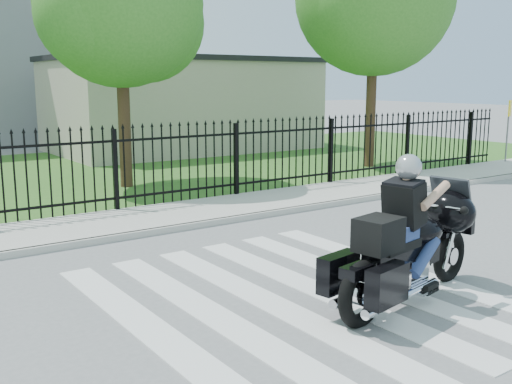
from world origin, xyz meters
TOP-DOWN VIEW (x-y plane):
  - ground at (0.00, 0.00)m, footprint 120.00×120.00m
  - crosswalk at (0.00, 0.00)m, footprint 5.00×5.50m
  - sidewalk at (0.00, 5.00)m, footprint 40.00×2.00m
  - curb at (0.00, 4.00)m, footprint 40.00×0.12m
  - grass_strip at (0.00, 12.00)m, footprint 40.00×12.00m
  - iron_fence at (0.00, 6.00)m, footprint 26.00×0.04m
  - tree_mid at (1.50, 9.00)m, footprint 4.20×4.20m
  - building_low at (7.00, 16.00)m, footprint 10.00×6.00m
  - building_low_roof at (7.00, 16.00)m, footprint 10.20×6.20m
  - motorcycle_rider at (1.02, -0.91)m, footprint 2.91×1.30m
  - traffic_sign at (13.57, 5.69)m, footprint 0.41×0.22m

SIDE VIEW (x-z plane):
  - ground at x=0.00m, z-range 0.00..0.00m
  - crosswalk at x=0.00m, z-range 0.00..0.01m
  - grass_strip at x=0.00m, z-range 0.00..0.02m
  - sidewalk at x=0.00m, z-range 0.00..0.12m
  - curb at x=0.00m, z-range 0.00..0.12m
  - motorcycle_rider at x=1.02m, z-range -0.18..1.76m
  - iron_fence at x=0.00m, z-range 0.00..1.80m
  - traffic_sign at x=13.57m, z-range 0.55..2.58m
  - building_low at x=7.00m, z-range 0.00..3.50m
  - building_low_roof at x=7.00m, z-range 3.50..3.70m
  - tree_mid at x=1.50m, z-range 1.28..8.06m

